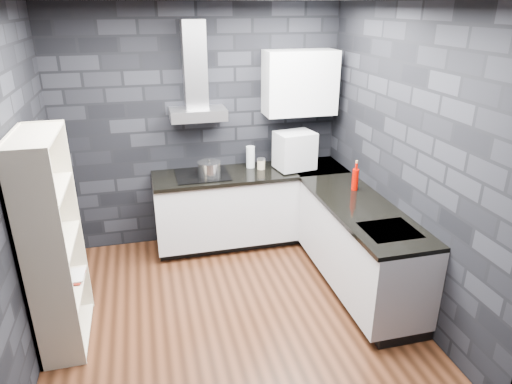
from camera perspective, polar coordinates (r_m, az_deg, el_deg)
name	(u,v)px	position (r m, az deg, el deg)	size (l,w,h in m)	color
ground	(231,312)	(4.40, -3.09, -14.79)	(3.20, 3.20, 0.00)	#452414
wall_back	(201,128)	(5.28, -6.89, 7.90)	(3.20, 0.05, 2.70)	black
wall_front	(290,287)	(2.33, 4.23, -11.81)	(3.20, 0.05, 2.70)	black
wall_left	(12,196)	(3.82, -28.20, -0.41)	(0.05, 3.20, 2.70)	black
wall_right	(405,161)	(4.33, 18.17, 3.66)	(0.05, 3.20, 2.70)	black
toekick_back	(250,236)	(5.57, -0.75, -5.51)	(2.18, 0.50, 0.10)	black
toekick_right	(359,282)	(4.83, 12.74, -10.93)	(0.50, 1.78, 0.10)	black
counter_back_cab	(251,205)	(5.35, -0.67, -1.63)	(2.20, 0.60, 0.76)	silver
counter_right_cab	(359,245)	(4.59, 12.75, -6.52)	(0.60, 1.80, 0.76)	silver
counter_back_top	(251,173)	(5.19, -0.66, 2.37)	(2.20, 0.62, 0.04)	black
counter_right_top	(362,208)	(4.41, 13.07, -1.98)	(0.62, 1.80, 0.04)	black
counter_corner_top	(316,167)	(5.43, 7.56, 3.09)	(0.62, 0.62, 0.04)	black
hood_body	(198,114)	(5.03, -7.26, 9.64)	(0.60, 0.34, 0.12)	#ACACB0
hood_chimney	(195,65)	(5.02, -7.66, 15.49)	(0.24, 0.20, 0.90)	#ACACB0
upper_cabinet	(300,83)	(5.24, 5.51, 13.44)	(0.80, 0.35, 0.70)	silver
cooktop	(202,175)	(5.10, -6.72, 2.14)	(0.58, 0.50, 0.01)	black
sink_rim	(390,230)	(4.02, 16.37, -4.62)	(0.44, 0.40, 0.01)	#ACACB0
pot	(209,169)	(5.02, -5.84, 2.82)	(0.25, 0.25, 0.14)	silver
glass_vase	(250,157)	(5.28, -0.69, 4.40)	(0.10, 0.10, 0.25)	silver
storage_jar	(261,164)	(5.25, 0.65, 3.48)	(0.09, 0.09, 0.11)	tan
utensil_crock	(281,164)	(5.23, 3.12, 3.48)	(0.10, 0.10, 0.13)	silver
appliance_garage	(295,150)	(5.21, 4.85, 5.22)	(0.42, 0.33, 0.42)	#B3B5B9
red_bottle	(355,180)	(4.74, 12.29, 1.53)	(0.06, 0.06, 0.22)	#960700
bookshelf	(53,244)	(3.98, -24.07, -5.95)	(0.34, 0.80, 1.80)	beige
fruit_bowl	(50,246)	(3.88, -24.35, -6.12)	(0.22, 0.22, 0.06)	white
book_red	(61,269)	(4.28, -23.15, -8.81)	(0.17, 0.02, 0.23)	maroon
book_second	(62,266)	(4.27, -23.12, -8.51)	(0.17, 0.02, 0.23)	#B2B2B2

